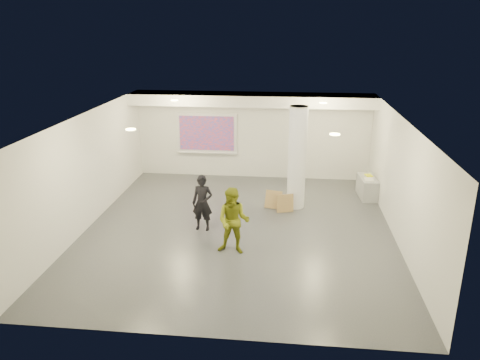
# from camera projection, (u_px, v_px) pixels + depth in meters

# --- Properties ---
(floor) EXTENTS (8.00, 9.00, 0.01)m
(floor) POSITION_uv_depth(u_px,v_px,m) (238.00, 230.00, 12.36)
(floor) COLOR #3C3F44
(floor) RESTS_ON ground
(ceiling) EXTENTS (8.00, 9.00, 0.01)m
(ceiling) POSITION_uv_depth(u_px,v_px,m) (238.00, 117.00, 11.39)
(ceiling) COLOR white
(ceiling) RESTS_ON floor
(wall_back) EXTENTS (8.00, 0.01, 3.00)m
(wall_back) POSITION_uv_depth(u_px,v_px,m) (253.00, 135.00, 16.11)
(wall_back) COLOR silver
(wall_back) RESTS_ON floor
(wall_front) EXTENTS (8.00, 0.01, 3.00)m
(wall_front) POSITION_uv_depth(u_px,v_px,m) (208.00, 261.00, 7.64)
(wall_front) COLOR silver
(wall_front) RESTS_ON floor
(wall_left) EXTENTS (0.01, 9.00, 3.00)m
(wall_left) POSITION_uv_depth(u_px,v_px,m) (87.00, 171.00, 12.28)
(wall_left) COLOR silver
(wall_left) RESTS_ON floor
(wall_right) EXTENTS (0.01, 9.00, 3.00)m
(wall_right) POSITION_uv_depth(u_px,v_px,m) (400.00, 181.00, 11.47)
(wall_right) COLOR silver
(wall_right) RESTS_ON floor
(soffit_band) EXTENTS (8.00, 1.10, 0.36)m
(soffit_band) POSITION_uv_depth(u_px,v_px,m) (252.00, 99.00, 15.17)
(soffit_band) COLOR white
(soffit_band) RESTS_ON ceiling
(downlight_nw) EXTENTS (0.22, 0.22, 0.02)m
(downlight_nw) POSITION_uv_depth(u_px,v_px,m) (174.00, 100.00, 13.98)
(downlight_nw) COLOR #EDE680
(downlight_nw) RESTS_ON ceiling
(downlight_ne) EXTENTS (0.22, 0.22, 0.02)m
(downlight_ne) POSITION_uv_depth(u_px,v_px,m) (323.00, 103.00, 13.53)
(downlight_ne) COLOR #EDE680
(downlight_ne) RESTS_ON ceiling
(downlight_sw) EXTENTS (0.22, 0.22, 0.02)m
(downlight_sw) POSITION_uv_depth(u_px,v_px,m) (131.00, 129.00, 10.21)
(downlight_sw) COLOR #EDE680
(downlight_sw) RESTS_ON ceiling
(downlight_se) EXTENTS (0.22, 0.22, 0.02)m
(downlight_se) POSITION_uv_depth(u_px,v_px,m) (335.00, 134.00, 9.76)
(downlight_se) COLOR #EDE680
(downlight_se) RESTS_ON ceiling
(column) EXTENTS (0.52, 0.52, 3.00)m
(column) POSITION_uv_depth(u_px,v_px,m) (297.00, 158.00, 13.42)
(column) COLOR white
(column) RESTS_ON floor
(projection_screen) EXTENTS (2.10, 0.13, 1.42)m
(projection_screen) POSITION_uv_depth(u_px,v_px,m) (207.00, 134.00, 16.22)
(projection_screen) COLOR silver
(projection_screen) RESTS_ON wall_back
(credenza) EXTENTS (0.55, 1.13, 0.64)m
(credenza) POSITION_uv_depth(u_px,v_px,m) (367.00, 187.00, 14.55)
(credenza) COLOR #939698
(credenza) RESTS_ON floor
(papers_stack) EXTENTS (0.29, 0.36, 0.02)m
(papers_stack) POSITION_uv_depth(u_px,v_px,m) (369.00, 179.00, 14.24)
(papers_stack) COLOR silver
(papers_stack) RESTS_ON credenza
(postit_pad) EXTENTS (0.24, 0.30, 0.03)m
(postit_pad) POSITION_uv_depth(u_px,v_px,m) (369.00, 175.00, 14.62)
(postit_pad) COLOR #F4FF0F
(postit_pad) RESTS_ON credenza
(cardboard_back) EXTENTS (0.49, 0.23, 0.53)m
(cardboard_back) POSITION_uv_depth(u_px,v_px,m) (285.00, 203.00, 13.42)
(cardboard_back) COLOR #997947
(cardboard_back) RESTS_ON floor
(cardboard_front) EXTENTS (0.53, 0.34, 0.52)m
(cardboard_front) POSITION_uv_depth(u_px,v_px,m) (273.00, 200.00, 13.71)
(cardboard_front) COLOR #997947
(cardboard_front) RESTS_ON floor
(woman) EXTENTS (0.57, 0.40, 1.49)m
(woman) POSITION_uv_depth(u_px,v_px,m) (202.00, 203.00, 12.14)
(woman) COLOR black
(woman) RESTS_ON floor
(man) EXTENTS (0.84, 0.69, 1.61)m
(man) POSITION_uv_depth(u_px,v_px,m) (233.00, 221.00, 10.89)
(man) COLOR olive
(man) RESTS_ON floor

